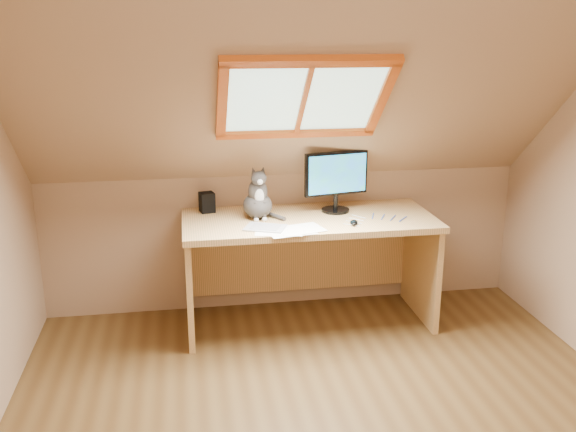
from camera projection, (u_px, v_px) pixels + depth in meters
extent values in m
cube|color=#A38161|center=(285.00, 240.00, 4.78)|extent=(3.50, 0.02, 1.00)
cube|color=#A38161|center=(306.00, 86.00, 3.70)|extent=(3.50, 1.56, 1.41)
cube|color=#B2E0CC|center=(303.00, 97.00, 3.79)|extent=(0.90, 0.53, 0.48)
cube|color=#C75212|center=(303.00, 97.00, 3.79)|extent=(1.02, 0.64, 0.59)
cube|color=#E0A76A|center=(309.00, 220.00, 4.37)|extent=(1.71, 0.75, 0.04)
cube|color=#E0A76A|center=(189.00, 281.00, 4.35)|extent=(0.04, 0.67, 0.74)
cube|color=#E0A76A|center=(421.00, 267.00, 4.61)|extent=(0.04, 0.67, 0.74)
cube|color=#E0A76A|center=(300.00, 257.00, 4.81)|extent=(1.61, 0.03, 0.52)
cylinder|color=black|center=(335.00, 210.00, 4.50)|extent=(0.19, 0.19, 0.02)
cylinder|color=black|center=(336.00, 202.00, 4.49)|extent=(0.03, 0.03, 0.11)
cube|color=black|center=(336.00, 173.00, 4.43)|extent=(0.46, 0.12, 0.30)
cube|color=blue|center=(338.00, 174.00, 4.41)|extent=(0.42, 0.09, 0.27)
ellipsoid|color=#3E3A37|center=(258.00, 205.00, 4.34)|extent=(0.21, 0.25, 0.17)
ellipsoid|color=#3E3A37|center=(258.00, 192.00, 4.30)|extent=(0.14, 0.14, 0.18)
ellipsoid|color=silver|center=(259.00, 197.00, 4.25)|extent=(0.07, 0.04, 0.11)
ellipsoid|color=#3E3A37|center=(259.00, 178.00, 4.23)|extent=(0.11, 0.10, 0.10)
sphere|color=silver|center=(260.00, 182.00, 4.19)|extent=(0.04, 0.04, 0.04)
cone|color=#3E3A37|center=(253.00, 171.00, 4.23)|extent=(0.05, 0.05, 0.06)
cone|color=#3E3A37|center=(263.00, 170.00, 4.24)|extent=(0.05, 0.05, 0.06)
cube|color=black|center=(207.00, 202.00, 4.47)|extent=(0.12, 0.12, 0.14)
cube|color=#B2B2B7|center=(265.00, 228.00, 4.12)|extent=(0.30, 0.27, 0.01)
ellipsoid|color=black|center=(354.00, 223.00, 4.20)|extent=(0.07, 0.10, 0.03)
cube|color=white|center=(287.00, 230.00, 4.09)|extent=(0.33, 0.27, 0.00)
cube|color=white|center=(287.00, 230.00, 4.09)|extent=(0.32, 0.24, 0.00)
cube|color=white|center=(287.00, 230.00, 4.09)|extent=(0.35, 0.30, 0.00)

